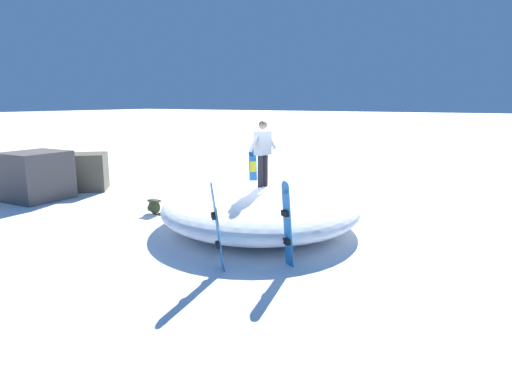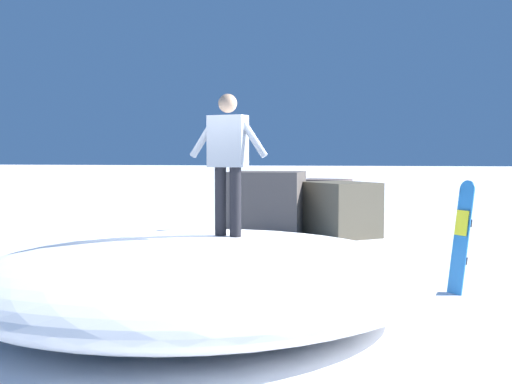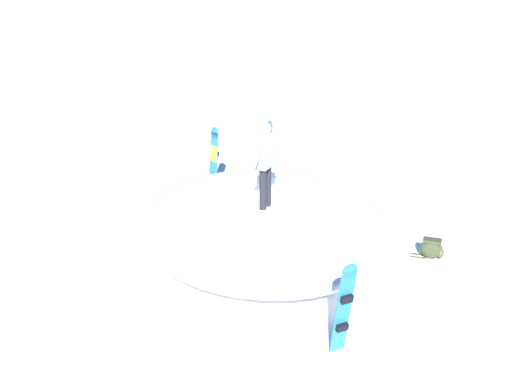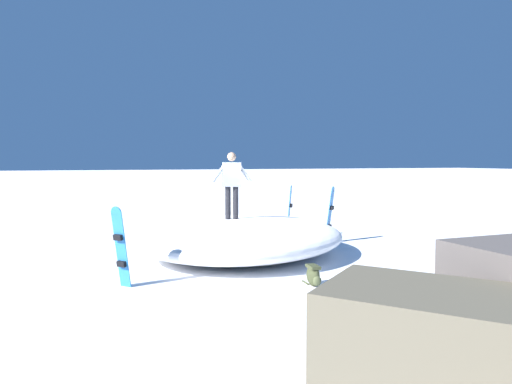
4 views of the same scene
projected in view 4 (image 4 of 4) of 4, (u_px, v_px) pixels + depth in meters
ground at (259, 258)px, 11.95m from camera, size 240.00×240.00×0.00m
snow_mound at (242, 237)px, 12.16m from camera, size 7.30×7.54×1.00m
snowboarder_standing at (232, 181)px, 11.86m from camera, size 0.30×1.03×1.71m
snowboard_primary_upright at (330, 214)px, 13.96m from camera, size 0.36×0.36×1.73m
snowboard_secondary_upright at (289, 211)px, 14.66m from camera, size 0.31×0.27×1.73m
snowboard_tertiary_upright at (120, 246)px, 9.02m from camera, size 0.37×0.37×1.63m
backpack_near at (313, 275)px, 9.21m from camera, size 0.63×0.24×0.43m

